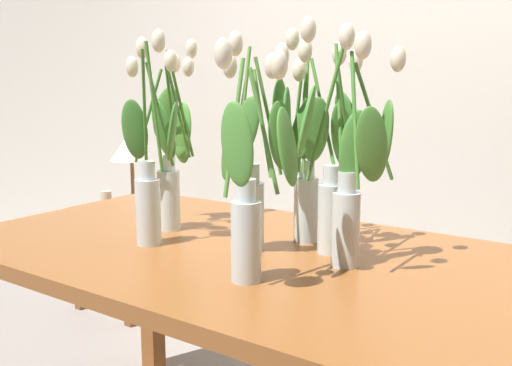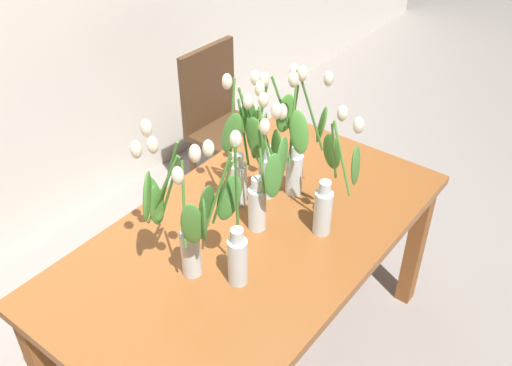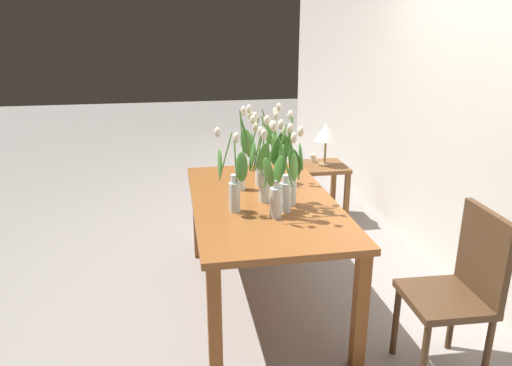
# 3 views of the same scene
# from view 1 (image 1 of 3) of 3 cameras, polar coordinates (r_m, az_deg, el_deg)

# --- Properties ---
(room_wall_rear) EXTENTS (9.00, 0.10, 2.70)m
(room_wall_rear) POSITION_cam_1_polar(r_m,az_deg,el_deg) (2.79, 16.88, 13.13)
(room_wall_rear) COLOR silver
(room_wall_rear) RESTS_ON ground
(dining_table) EXTENTS (1.60, 0.90, 0.74)m
(dining_table) POSITION_cam_1_polar(r_m,az_deg,el_deg) (1.55, -1.57, -9.75)
(dining_table) COLOR brown
(dining_table) RESTS_ON ground
(tulip_vase_0) EXTENTS (0.15, 0.18, 0.52)m
(tulip_vase_0) POSITION_cam_1_polar(r_m,az_deg,el_deg) (1.21, -0.57, -2.19)
(tulip_vase_0) COLOR silver
(tulip_vase_0) RESTS_ON dining_table
(tulip_vase_1) EXTENTS (0.17, 0.27, 0.57)m
(tulip_vase_1) POSITION_cam_1_polar(r_m,az_deg,el_deg) (1.73, -8.87, 2.83)
(tulip_vase_1) COLOR silver
(tulip_vase_1) RESTS_ON dining_table
(tulip_vase_2) EXTENTS (0.23, 0.25, 0.59)m
(tulip_vase_2) POSITION_cam_1_polar(r_m,az_deg,el_deg) (1.33, 9.43, 0.30)
(tulip_vase_2) COLOR silver
(tulip_vase_2) RESTS_ON dining_table
(tulip_vase_3) EXTENTS (0.22, 0.16, 0.57)m
(tulip_vase_3) POSITION_cam_1_polar(r_m,az_deg,el_deg) (1.57, -10.49, 1.53)
(tulip_vase_3) COLOR silver
(tulip_vase_3) RESTS_ON dining_table
(tulip_vase_4) EXTENTS (0.19, 0.23, 0.57)m
(tulip_vase_4) POSITION_cam_1_polar(r_m,az_deg,el_deg) (1.44, 8.21, -0.13)
(tulip_vase_4) COLOR silver
(tulip_vase_4) RESTS_ON dining_table
(tulip_vase_5) EXTENTS (0.23, 0.14, 0.58)m
(tulip_vase_5) POSITION_cam_1_polar(r_m,az_deg,el_deg) (1.52, 5.25, 2.34)
(tulip_vase_5) COLOR silver
(tulip_vase_5) RESTS_ON dining_table
(tulip_vase_6) EXTENTS (0.18, 0.22, 0.56)m
(tulip_vase_6) POSITION_cam_1_polar(r_m,az_deg,el_deg) (1.43, -0.07, 1.67)
(tulip_vase_6) COLOR silver
(tulip_vase_6) RESTS_ON dining_table
(side_table) EXTENTS (0.44, 0.44, 0.55)m
(side_table) POSITION_cam_1_polar(r_m,az_deg,el_deg) (3.06, -12.68, -4.38)
(side_table) COLOR brown
(side_table) RESTS_ON ground
(table_lamp) EXTENTS (0.22, 0.22, 0.40)m
(table_lamp) POSITION_cam_1_polar(r_m,az_deg,el_deg) (2.98, -12.49, 3.57)
(table_lamp) COLOR olive
(table_lamp) RESTS_ON side_table
(pillar_candle) EXTENTS (0.06, 0.06, 0.07)m
(pillar_candle) POSITION_cam_1_polar(r_m,az_deg,el_deg) (3.06, -14.91, -1.47)
(pillar_candle) COLOR beige
(pillar_candle) RESTS_ON side_table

